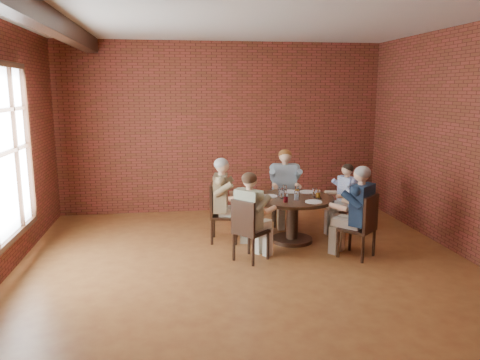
{
  "coord_description": "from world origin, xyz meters",
  "views": [
    {
      "loc": [
        -1.02,
        -5.92,
        2.46
      ],
      "look_at": [
        -0.0,
        1.0,
        1.11
      ],
      "focal_mm": 35.0,
      "sensor_mm": 36.0,
      "label": 1
    }
  ],
  "objects": [
    {
      "name": "glass_f",
      "position": [
        0.7,
        0.93,
        0.82
      ],
      "size": [
        0.07,
        0.07,
        0.14
      ],
      "primitive_type": "cylinder",
      "color": "white",
      "rests_on": "dining_table"
    },
    {
      "name": "chair_e",
      "position": [
        1.73,
        0.36,
        0.52
      ],
      "size": [
        0.63,
        0.63,
        0.96
      ],
      "rotation": [
        0.0,
        0.0,
        3.89
      ],
      "color": "#321A10",
      "rests_on": "floor"
    },
    {
      "name": "window",
      "position": [
        -3.18,
        0.4,
        1.65
      ],
      "size": [
        0.1,
        2.16,
        2.36
      ],
      "color": "white",
      "rests_on": "wall_left"
    },
    {
      "name": "glass_e",
      "position": [
        0.71,
        1.19,
        0.82
      ],
      "size": [
        0.07,
        0.07,
        0.14
      ],
      "primitive_type": "cylinder",
      "color": "white",
      "rests_on": "dining_table"
    },
    {
      "name": "chair_d",
      "position": [
        0.03,
        0.47,
        0.5
      ],
      "size": [
        0.58,
        0.58,
        0.92
      ],
      "rotation": [
        0.0,
        0.0,
        2.31
      ],
      "color": "#321A10",
      "rests_on": "floor"
    },
    {
      "name": "diner_a",
      "position": [
        1.9,
        1.56,
        0.61
      ],
      "size": [
        0.67,
        0.6,
        1.22
      ],
      "primitive_type": null,
      "rotation": [
        0.0,
        0.0,
        -1.28
      ],
      "color": "#4769B9",
      "rests_on": "floor"
    },
    {
      "name": "wall_back",
      "position": [
        0.0,
        3.5,
        1.7
      ],
      "size": [
        7.0,
        0.0,
        7.0
      ],
      "primitive_type": "plane",
      "rotation": [
        1.57,
        0.0,
        0.0
      ],
      "color": "maroon",
      "rests_on": "ground"
    },
    {
      "name": "glass_g",
      "position": [
        0.91,
        1.07,
        0.82
      ],
      "size": [
        0.07,
        0.07,
        0.14
      ],
      "primitive_type": "cylinder",
      "color": "white",
      "rests_on": "dining_table"
    },
    {
      "name": "wall_front",
      "position": [
        0.0,
        -3.5,
        1.7
      ],
      "size": [
        7.0,
        0.0,
        7.0
      ],
      "primitive_type": "plane",
      "rotation": [
        -1.57,
        0.0,
        0.0
      ],
      "color": "maroon",
      "rests_on": "ground"
    },
    {
      "name": "diner_c",
      "position": [
        -0.2,
        1.45,
        0.69
      ],
      "size": [
        0.77,
        0.66,
        1.38
      ],
      "primitive_type": null,
      "rotation": [
        0.0,
        0.0,
        1.4
      ],
      "color": "brown",
      "rests_on": "floor"
    },
    {
      "name": "plate_a",
      "position": [
        1.24,
        1.58,
        0.76
      ],
      "size": [
        0.26,
        0.26,
        0.01
      ],
      "primitive_type": "cylinder",
      "color": "white",
      "rests_on": "dining_table"
    },
    {
      "name": "smartphone",
      "position": [
        1.28,
        1.12,
        0.75
      ],
      "size": [
        0.11,
        0.15,
        0.01
      ],
      "primitive_type": "cube",
      "rotation": [
        0.0,
        0.0,
        0.36
      ],
      "color": "black",
      "rests_on": "dining_table"
    },
    {
      "name": "diner_e",
      "position": [
        1.67,
        0.43,
        0.69
      ],
      "size": [
        0.87,
        0.87,
        1.37
      ],
      "primitive_type": null,
      "rotation": [
        0.0,
        0.0,
        3.89
      ],
      "color": "#182A45",
      "rests_on": "floor"
    },
    {
      "name": "ceiling_beam",
      "position": [
        -2.45,
        0.0,
        3.27
      ],
      "size": [
        0.22,
        6.9,
        0.26
      ],
      "primitive_type": "cube",
      "color": "#321A10",
      "rests_on": "ceiling"
    },
    {
      "name": "glass_h",
      "position": [
        1.28,
        1.13,
        0.82
      ],
      "size": [
        0.07,
        0.07,
        0.14
      ],
      "primitive_type": "cylinder",
      "color": "white",
      "rests_on": "dining_table"
    },
    {
      "name": "dining_table",
      "position": [
        0.9,
        1.26,
        0.53
      ],
      "size": [
        1.33,
        1.33,
        0.75
      ],
      "color": "#321A10",
      "rests_on": "floor"
    },
    {
      "name": "chair_c",
      "position": [
        -0.29,
        1.46,
        0.52
      ],
      "size": [
        0.52,
        0.52,
        0.96
      ],
      "rotation": [
        0.0,
        0.0,
        1.4
      ],
      "color": "#321A10",
      "rests_on": "floor"
    },
    {
      "name": "glass_c",
      "position": [
        0.84,
        1.56,
        0.82
      ],
      "size": [
        0.07,
        0.07,
        0.14
      ],
      "primitive_type": "cylinder",
      "color": "white",
      "rests_on": "dining_table"
    },
    {
      "name": "chair_a",
      "position": [
        1.96,
        1.58,
        0.48
      ],
      "size": [
        0.46,
        0.46,
        0.87
      ],
      "rotation": [
        0.0,
        0.0,
        -1.28
      ],
      "color": "#321A10",
      "rests_on": "floor"
    },
    {
      "name": "floor",
      "position": [
        0.0,
        0.0,
        0.0
      ],
      "size": [
        7.0,
        7.0,
        0.0
      ],
      "primitive_type": "plane",
      "color": "#9C6630",
      "rests_on": "ground"
    },
    {
      "name": "chair_b",
      "position": [
        1.02,
        2.34,
        0.52
      ],
      "size": [
        0.5,
        0.5,
        0.97
      ],
      "rotation": [
        0.0,
        0.0,
        -0.11
      ],
      "color": "#321A10",
      "rests_on": "floor"
    },
    {
      "name": "diner_b",
      "position": [
        1.01,
        2.25,
        0.7
      ],
      "size": [
        0.64,
        0.75,
        1.39
      ],
      "primitive_type": null,
      "rotation": [
        0.0,
        0.0,
        -0.11
      ],
      "color": "#7F94A1",
      "rests_on": "floor"
    },
    {
      "name": "ceiling",
      "position": [
        0.0,
        0.0,
        3.4
      ],
      "size": [
        7.0,
        7.0,
        0.0
      ],
      "primitive_type": "plane",
      "rotation": [
        3.14,
        0.0,
        0.0
      ],
      "color": "beige",
      "rests_on": "wall_back"
    },
    {
      "name": "glass_b",
      "position": [
        1.02,
        1.45,
        0.82
      ],
      "size": [
        0.07,
        0.07,
        0.14
      ],
      "primitive_type": "cylinder",
      "color": "white",
      "rests_on": "dining_table"
    },
    {
      "name": "glass_a",
      "position": [
        1.26,
        1.23,
        0.82
      ],
      "size": [
        0.07,
        0.07,
        0.14
      ],
      "primitive_type": "cylinder",
      "color": "white",
      "rests_on": "dining_table"
    },
    {
      "name": "diner_d",
      "position": [
        0.09,
        0.52,
        0.65
      ],
      "size": [
        0.81,
        0.8,
        1.31
      ],
      "primitive_type": null,
      "rotation": [
        0.0,
        0.0,
        2.31
      ],
      "color": "#BFB396",
      "rests_on": "floor"
    },
    {
      "name": "glass_d",
      "position": [
        0.73,
        1.38,
        0.82
      ],
      "size": [
        0.07,
        0.07,
        0.14
      ],
      "primitive_type": "cylinder",
      "color": "white",
      "rests_on": "dining_table"
    },
    {
      "name": "plate_c",
      "position": [
        0.53,
        1.35,
        0.76
      ],
      "size": [
        0.26,
        0.26,
        0.01
      ],
      "primitive_type": "cylinder",
      "color": "white",
      "rests_on": "dining_table"
    },
    {
      "name": "plate_b",
      "position": [
        0.96,
        1.65,
        0.76
      ],
      "size": [
        0.26,
        0.26,
        0.01
      ],
      "primitive_type": "cylinder",
      "color": "white",
      "rests_on": "dining_table"
    },
    {
      "name": "plate_d",
      "position": [
        1.13,
        0.87,
        0.76
      ],
      "size": [
        0.26,
        0.26,
        0.01
      ],
      "primitive_type": "cylinder",
      "color": "white",
      "rests_on": "dining_table"
    }
  ]
}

